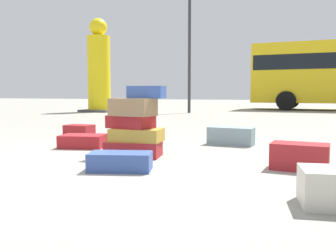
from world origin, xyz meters
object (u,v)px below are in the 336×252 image
Objects in this scene: suitcase_maroon_white_trunk at (300,156)px; suitcase_maroon_left_side at (83,141)px; suitcase_slate_upright_blue at (231,136)px; suitcase_navy_right_side at (120,161)px; suitcase_maroon_foreground_far at (79,130)px; suitcase_charcoal_behind_tower at (149,124)px; suitcase_tower at (135,127)px; yellow_dummy_statue at (99,71)px; lamp_post at (190,15)px.

suitcase_maroon_white_trunk reaches higher than suitcase_maroon_left_side.
suitcase_slate_upright_blue is 2.44m from suitcase_navy_right_side.
suitcase_slate_upright_blue reaches higher than suitcase_maroon_foreground_far.
suitcase_charcoal_behind_tower is (-2.26, 1.22, 0.19)m from suitcase_maroon_white_trunk.
suitcase_maroon_left_side and suitcase_navy_right_side have the same top height.
suitcase_tower is 2.73m from suitcase_maroon_foreground_far.
suitcase_slate_upright_blue is at bearing 56.53° from suitcase_tower.
suitcase_maroon_foreground_far is 3.03m from suitcase_slate_upright_blue.
suitcase_maroon_foreground_far is 0.13× the size of yellow_dummy_statue.
suitcase_slate_upright_blue is 10.04m from lamp_post.
suitcase_navy_right_side is at bearing -49.48° from suitcase_maroon_foreground_far.
suitcase_tower reaches higher than suitcase_navy_right_side.
suitcase_charcoal_behind_tower is at bearing 157.30° from suitcase_maroon_white_trunk.
suitcase_slate_upright_blue is at bearing -48.90° from yellow_dummy_statue.
suitcase_maroon_white_trunk is 0.91× the size of suitcase_maroon_left_side.
suitcase_charcoal_behind_tower is at bearing 23.74° from suitcase_maroon_left_side.
yellow_dummy_statue is at bearing 136.13° from suitcase_slate_upright_blue.
lamp_post is (3.94, 0.42, 2.15)m from yellow_dummy_statue.
yellow_dummy_statue is at bearing 135.35° from suitcase_maroon_white_trunk.
lamp_post is at bearing 102.79° from suitcase_tower.
suitcase_navy_right_side is 0.16× the size of yellow_dummy_statue.
suitcase_maroon_foreground_far is at bearing 114.72° from suitcase_navy_right_side.
suitcase_maroon_white_trunk is 13.00m from yellow_dummy_statue.
suitcase_maroon_foreground_far is 1.68m from suitcase_maroon_left_side.
suitcase_navy_right_side is at bearing -88.47° from suitcase_charcoal_behind_tower.
suitcase_tower reaches higher than suitcase_maroon_foreground_far.
suitcase_slate_upright_blue reaches higher than suitcase_maroon_left_side.
suitcase_navy_right_side is at bearing -75.26° from suitcase_tower.
suitcase_tower is 2.02m from suitcase_maroon_white_trunk.
suitcase_charcoal_behind_tower is 10.66m from yellow_dummy_statue.
lamp_post is at bearing 87.28° from suitcase_navy_right_side.
yellow_dummy_statue reaches higher than suitcase_charcoal_behind_tower.
suitcase_maroon_left_side is 10.54m from lamp_post.
suitcase_charcoal_behind_tower is 0.94× the size of suitcase_slate_upright_blue.
suitcase_maroon_foreground_far reaches higher than suitcase_navy_right_side.
yellow_dummy_statue reaches higher than suitcase_navy_right_side.
yellow_dummy_statue reaches higher than suitcase_maroon_foreground_far.
suitcase_slate_upright_blue is (0.97, 1.47, -0.25)m from suitcase_tower.
suitcase_slate_upright_blue is (1.23, 0.41, -0.19)m from suitcase_charcoal_behind_tower.
suitcase_tower is 0.92m from suitcase_navy_right_side.
suitcase_maroon_left_side is 0.16× the size of yellow_dummy_statue.
suitcase_charcoal_behind_tower reaches higher than suitcase_maroon_white_trunk.
suitcase_maroon_white_trunk is at bearing -52.68° from suitcase_slate_upright_blue.
suitcase_charcoal_behind_tower is 0.17× the size of yellow_dummy_statue.
suitcase_tower reaches higher than suitcase_maroon_left_side.
yellow_dummy_statue is 4.51m from lamp_post.
suitcase_maroon_white_trunk is 0.87× the size of suitcase_charcoal_behind_tower.
lamp_post reaches higher than suitcase_slate_upright_blue.
suitcase_slate_upright_blue is 11.11m from yellow_dummy_statue.
suitcase_slate_upright_blue is 0.18× the size of yellow_dummy_statue.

